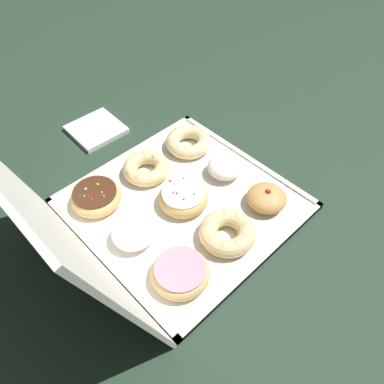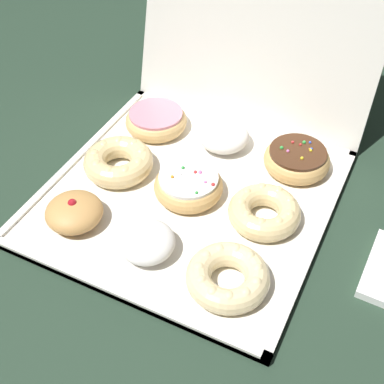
% 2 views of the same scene
% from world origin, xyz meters
% --- Properties ---
extents(ground_plane, '(3.00, 3.00, 0.00)m').
position_xyz_m(ground_plane, '(0.00, 0.00, 0.00)').
color(ground_plane, '#233828').
extents(donut_box, '(0.44, 0.44, 0.01)m').
position_xyz_m(donut_box, '(0.00, 0.00, 0.01)').
color(donut_box, silver).
rests_on(donut_box, ground).
extents(box_lid_open, '(0.44, 0.12, 0.40)m').
position_xyz_m(box_lid_open, '(0.00, 0.28, 0.20)').
color(box_lid_open, silver).
rests_on(box_lid_open, ground).
extents(jelly_filled_donut_0, '(0.09, 0.09, 0.05)m').
position_xyz_m(jelly_filled_donut_0, '(-0.13, -0.13, 0.03)').
color(jelly_filled_donut_0, tan).
rests_on(jelly_filled_donut_0, donut_box).
extents(powdered_filled_donut_1, '(0.08, 0.08, 0.04)m').
position_xyz_m(powdered_filled_donut_1, '(0.00, -0.13, 0.03)').
color(powdered_filled_donut_1, white).
rests_on(powdered_filled_donut_1, donut_box).
extents(cruller_donut_2, '(0.12, 0.12, 0.04)m').
position_xyz_m(cruller_donut_2, '(0.13, -0.14, 0.03)').
color(cruller_donut_2, beige).
rests_on(cruller_donut_2, donut_box).
extents(cruller_donut_3, '(0.12, 0.12, 0.04)m').
position_xyz_m(cruller_donut_3, '(-0.13, -0.00, 0.03)').
color(cruller_donut_3, '#EACC8C').
rests_on(cruller_donut_3, donut_box).
extents(sprinkle_donut_4, '(0.11, 0.11, 0.04)m').
position_xyz_m(sprinkle_donut_4, '(0.00, -0.00, 0.03)').
color(sprinkle_donut_4, tan).
rests_on(sprinkle_donut_4, donut_box).
extents(cruller_donut_5, '(0.11, 0.11, 0.04)m').
position_xyz_m(cruller_donut_5, '(0.13, 0.00, 0.03)').
color(cruller_donut_5, '#EACC8C').
rests_on(cruller_donut_5, donut_box).
extents(pink_frosted_donut_6, '(0.11, 0.11, 0.04)m').
position_xyz_m(pink_frosted_donut_6, '(-0.13, 0.13, 0.03)').
color(pink_frosted_donut_6, '#E5B770').
rests_on(pink_frosted_donut_6, donut_box).
extents(powdered_filled_donut_7, '(0.09, 0.09, 0.05)m').
position_xyz_m(powdered_filled_donut_7, '(0.00, 0.14, 0.03)').
color(powdered_filled_donut_7, white).
rests_on(powdered_filled_donut_7, donut_box).
extents(sprinkle_donut_8, '(0.11, 0.11, 0.04)m').
position_xyz_m(sprinkle_donut_8, '(0.14, 0.14, 0.03)').
color(sprinkle_donut_8, tan).
rests_on(sprinkle_donut_8, donut_box).
extents(napkin_stack, '(0.13, 0.13, 0.01)m').
position_xyz_m(napkin_stack, '(0.36, -0.01, 0.01)').
color(napkin_stack, white).
rests_on(napkin_stack, ground).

